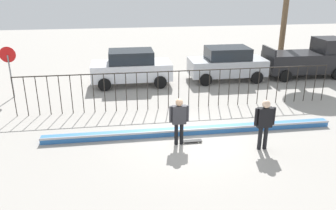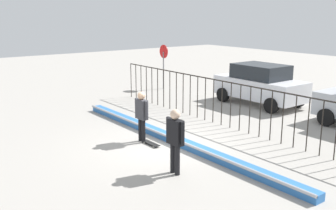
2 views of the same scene
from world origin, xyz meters
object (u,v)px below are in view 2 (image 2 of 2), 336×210
Objects in this scene: skateboard at (151,143)px; camera_operator at (175,136)px; stop_sign at (164,60)px; skateboarder at (142,112)px; parked_car_white at (260,84)px.

camera_operator is at bearing -14.24° from skateboard.
stop_sign is at bearing 146.19° from skateboard.
skateboarder is 7.62m from parked_car_white.
parked_car_white reaches higher than camera_operator.
stop_sign is (-7.19, 6.24, 0.59)m from skateboarder.
skateboarder is 1.07m from skateboard.
skateboard is at bearing 6.44° from skateboarder.
parked_car_white is (-4.07, 8.28, -0.10)m from camera_operator.
skateboard is 0.32× the size of stop_sign.
camera_operator is 0.71× the size of stop_sign.
stop_sign reaches higher than skateboard.
skateboard is at bearing -74.80° from parked_car_white.
skateboard is 9.95m from stop_sign.
skateboarder is at bearing -40.96° from stop_sign.
skateboard is 7.72m from parked_car_white.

